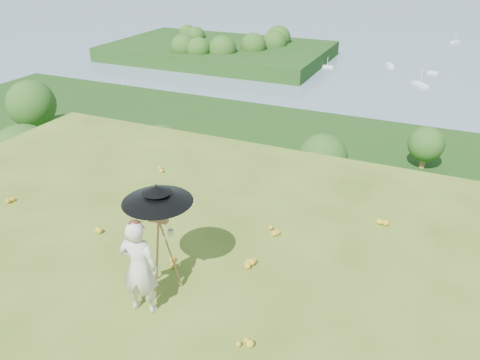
% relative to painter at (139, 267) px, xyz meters
% --- Properties ---
extents(ground, '(14.00, 14.00, 0.00)m').
position_rel_painter_xyz_m(ground, '(-1.38, 0.60, -0.88)').
color(ground, '#4D661D').
rests_on(ground, ground).
extents(forest_slope, '(140.00, 56.00, 22.00)m').
position_rel_painter_xyz_m(forest_slope, '(-1.38, 35.60, -29.88)').
color(forest_slope, '#1A3B10').
rests_on(forest_slope, bay_water).
extents(shoreline_tier, '(170.00, 28.00, 8.00)m').
position_rel_painter_xyz_m(shoreline_tier, '(-1.38, 75.60, -36.88)').
color(shoreline_tier, gray).
rests_on(shoreline_tier, bay_water).
extents(bay_water, '(700.00, 700.00, 0.00)m').
position_rel_painter_xyz_m(bay_water, '(-1.38, 240.60, -34.88)').
color(bay_water, slate).
rests_on(bay_water, ground).
extents(peninsula, '(90.00, 60.00, 12.00)m').
position_rel_painter_xyz_m(peninsula, '(-76.38, 155.60, -29.88)').
color(peninsula, '#1A3B10').
rests_on(peninsula, bay_water).
extents(slope_trees, '(110.00, 50.00, 6.00)m').
position_rel_painter_xyz_m(slope_trees, '(-1.38, 35.60, -15.88)').
color(slope_trees, '#265519').
rests_on(slope_trees, forest_slope).
extents(harbor_town, '(110.00, 22.00, 5.00)m').
position_rel_painter_xyz_m(harbor_town, '(-1.38, 75.60, -30.38)').
color(harbor_town, silver).
rests_on(harbor_town, shoreline_tier).
extents(moored_boats, '(140.00, 140.00, 0.70)m').
position_rel_painter_xyz_m(moored_boats, '(-13.88, 161.60, -34.53)').
color(moored_boats, white).
rests_on(moored_boats, bay_water).
extents(wildflowers, '(10.00, 10.50, 0.12)m').
position_rel_painter_xyz_m(wildflowers, '(-1.38, 0.85, -0.82)').
color(wildflowers, gold).
rests_on(wildflowers, ground).
extents(painter, '(0.70, 0.52, 1.77)m').
position_rel_painter_xyz_m(painter, '(0.00, 0.00, 0.00)').
color(painter, beige).
rests_on(painter, ground).
extents(field_easel, '(0.74, 0.74, 1.77)m').
position_rel_painter_xyz_m(field_easel, '(0.03, 0.61, -0.00)').
color(field_easel, '#9E6B42').
rests_on(field_easel, ground).
extents(sun_umbrella, '(1.32, 1.32, 0.67)m').
position_rel_painter_xyz_m(sun_umbrella, '(0.03, 0.64, 0.90)').
color(sun_umbrella, black).
rests_on(sun_umbrella, field_easel).
extents(painter_cap, '(0.23, 0.27, 0.10)m').
position_rel_painter_xyz_m(painter_cap, '(0.00, 0.00, 0.83)').
color(painter_cap, '#C9706E').
rests_on(painter_cap, painter).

